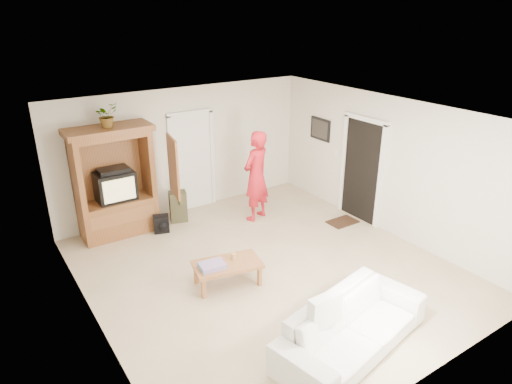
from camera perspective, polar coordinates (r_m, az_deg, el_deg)
floor at (r=7.74m, az=1.37°, el=-9.61°), size 6.00×6.00×0.00m
ceiling at (r=6.73m, az=1.57°, el=9.51°), size 6.00×6.00×0.00m
wall_back at (r=9.59m, az=-8.94°, el=5.14°), size 5.50×0.00×5.50m
wall_front at (r=5.27m, az=20.97°, el=-11.37°), size 5.50×0.00×5.50m
wall_left at (r=6.13m, az=-20.20°, el=-6.29°), size 0.00×6.00×6.00m
wall_right at (r=8.91m, az=16.11°, el=3.17°), size 0.00×6.00×6.00m
armoire at (r=8.91m, az=-17.02°, el=0.37°), size 1.82×1.14×2.10m
door_back at (r=9.71m, az=-7.97°, el=3.68°), size 0.85×0.05×2.04m
doorway_right at (r=9.35m, az=13.08°, el=2.56°), size 0.05×0.90×2.04m
framed_picture at (r=10.07m, az=8.04°, el=7.80°), size 0.03×0.60×0.48m
doormat at (r=9.45m, az=10.76°, el=-3.68°), size 0.60×0.40×0.02m
plant at (r=8.47m, az=-18.18°, el=9.11°), size 0.49×0.46×0.43m
man at (r=9.12m, az=0.01°, el=2.01°), size 0.79×0.65×1.85m
sofa at (r=6.13m, az=11.96°, el=-16.11°), size 2.40×1.32×0.66m
coffee_table at (r=7.20m, az=-3.60°, el=-9.17°), size 1.13×0.77×0.39m
towel at (r=7.04m, az=-5.50°, el=-9.15°), size 0.41×0.32×0.08m
candle at (r=7.24m, az=-2.83°, el=-8.01°), size 0.08×0.08×0.10m
backpack_black at (r=8.99m, az=-11.75°, el=-3.97°), size 0.33×0.25×0.36m
backpack_olive at (r=9.36m, az=-9.70°, el=-1.79°), size 0.39×0.33×0.64m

